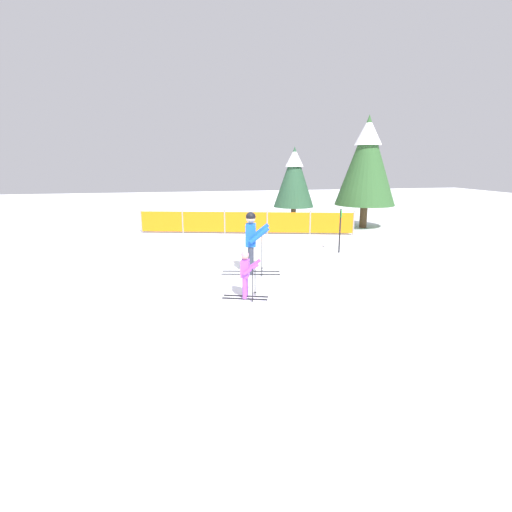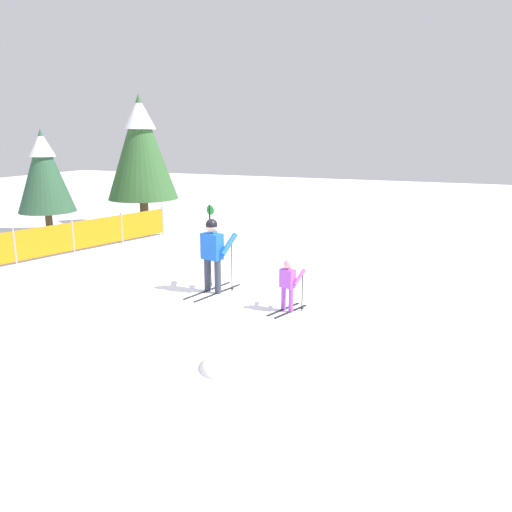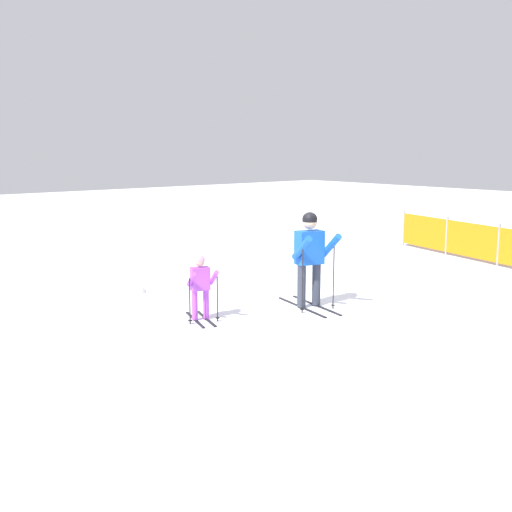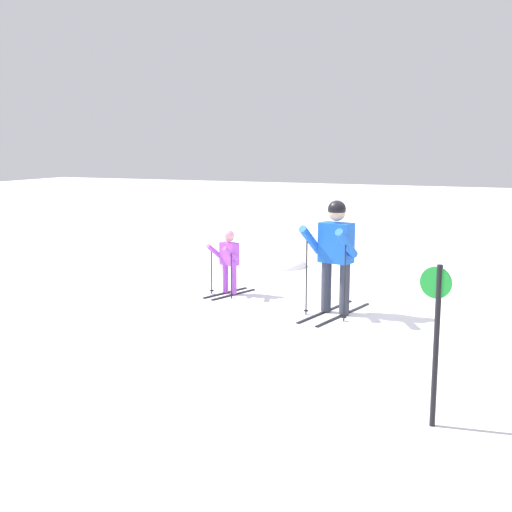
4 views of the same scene
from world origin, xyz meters
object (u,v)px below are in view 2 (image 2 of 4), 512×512
at_px(conifer_near, 44,170).
at_px(trail_marker, 210,223).
at_px(skier_adult, 213,249).
at_px(skier_child, 288,281).
at_px(conifer_far, 141,146).
at_px(safety_fence, 45,241).

distance_m(conifer_near, trail_marker, 6.98).
distance_m(skier_adult, trail_marker, 3.83).
bearing_deg(trail_marker, skier_child, -135.37).
bearing_deg(skier_adult, conifer_far, 57.78).
height_order(skier_child, conifer_far, conifer_far).
bearing_deg(conifer_near, trail_marker, -94.16).
bearing_deg(safety_fence, conifer_far, 5.30).
xyz_separation_m(skier_adult, safety_fence, (0.93, 5.92, -0.50)).
xyz_separation_m(skier_adult, trail_marker, (3.34, 1.86, -0.10)).
bearing_deg(skier_child, conifer_far, 68.97).
height_order(skier_child, safety_fence, skier_child).
bearing_deg(trail_marker, conifer_near, 85.84).
bearing_deg(conifer_near, conifer_far, -40.38).
relative_size(conifer_far, trail_marker, 3.38).
height_order(skier_adult, safety_fence, skier_adult).
bearing_deg(skier_child, safety_fence, 98.39).
relative_size(skier_child, conifer_far, 0.22).
xyz_separation_m(skier_child, safety_fence, (1.45, 7.88, -0.13)).
distance_m(skier_child, conifer_far, 11.20).
bearing_deg(conifer_near, skier_child, -112.30).
relative_size(safety_fence, conifer_near, 2.35).
distance_m(conifer_far, trail_marker, 5.95).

